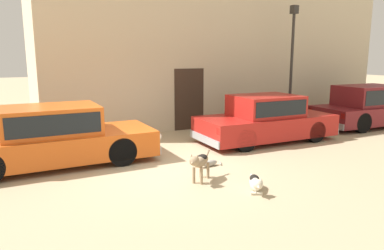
# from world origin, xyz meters

# --- Properties ---
(ground_plane) EXTENTS (80.00, 80.00, 0.00)m
(ground_plane) POSITION_xyz_m (0.00, 0.00, 0.00)
(ground_plane) COLOR tan
(parked_sedan_nearest) EXTENTS (4.74, 1.84, 1.40)m
(parked_sedan_nearest) POSITION_xyz_m (-2.08, 1.38, 0.69)
(parked_sedan_nearest) COLOR #D15619
(parked_sedan_nearest) RESTS_ON ground_plane
(parked_sedan_second) EXTENTS (4.31, 1.80, 1.38)m
(parked_sedan_second) POSITION_xyz_m (3.86, 1.15, 0.68)
(parked_sedan_second) COLOR #AD1E19
(parked_sedan_second) RESTS_ON ground_plane
(parked_sedan_third) EXTENTS (4.57, 1.91, 1.48)m
(parked_sedan_third) POSITION_xyz_m (8.70, 1.35, 0.74)
(parked_sedan_third) COLOR maroon
(parked_sedan_third) RESTS_ON ground_plane
(stray_dog_spotted) EXTENTS (0.52, 0.91, 0.37)m
(stray_dog_spotted) POSITION_xyz_m (1.14, -2.09, 0.16)
(stray_dog_spotted) COLOR beige
(stray_dog_spotted) RESTS_ON ground_plane
(stray_dog_tan) EXTENTS (0.80, 0.72, 0.66)m
(stray_dog_tan) POSITION_xyz_m (0.44, -1.17, 0.43)
(stray_dog_tan) COLOR #997F60
(stray_dog_tan) RESTS_ON ground_plane
(stray_cat) EXTENTS (0.66, 0.23, 0.16)m
(stray_cat) POSITION_xyz_m (1.09, -0.35, 0.08)
(stray_cat) COLOR gray
(stray_cat) RESTS_ON ground_plane
(street_lamp) EXTENTS (0.22, 0.22, 4.24)m
(street_lamp) POSITION_xyz_m (6.12, 2.68, 2.67)
(street_lamp) COLOR #2D2B28
(street_lamp) RESTS_ON ground_plane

